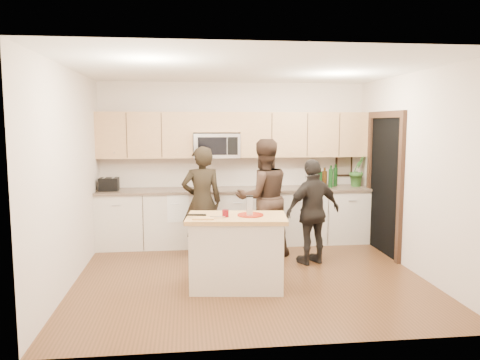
{
  "coord_description": "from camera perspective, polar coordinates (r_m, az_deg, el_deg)",
  "views": [
    {
      "loc": [
        -0.81,
        -5.96,
        2.01
      ],
      "look_at": [
        -0.08,
        0.35,
        1.24
      ],
      "focal_mm": 35.0,
      "sensor_mm": 36.0,
      "label": 1
    }
  ],
  "objects": [
    {
      "name": "dish_towel",
      "position": [
        7.56,
        -7.56,
        -2.38
      ],
      "size": [
        0.34,
        0.6,
        0.48
      ],
      "color": "white",
      "rests_on": "ground"
    },
    {
      "name": "upper_cabinetry",
      "position": [
        7.84,
        -0.4,
        5.66
      ],
      "size": [
        4.5,
        0.33,
        0.75
      ],
      "color": "tan",
      "rests_on": "ground"
    },
    {
      "name": "knife",
      "position": [
        5.53,
        -2.77,
        -4.48
      ],
      "size": [
        0.18,
        0.04,
        0.01
      ],
      "primitive_type": "cube",
      "rotation": [
        0.0,
        0.0,
        -0.12
      ],
      "color": "silver",
      "rests_on": "cutting_board"
    },
    {
      "name": "woman_left",
      "position": [
        7.09,
        -4.67,
        -2.66
      ],
      "size": [
        0.65,
        0.47,
        1.68
      ],
      "primitive_type": "imported",
      "rotation": [
        0.0,
        0.0,
        3.26
      ],
      "color": "black",
      "rests_on": "ground"
    },
    {
      "name": "woman_center",
      "position": [
        7.11,
        2.85,
        -2.18
      ],
      "size": [
        0.98,
        0.83,
        1.78
      ],
      "primitive_type": "imported",
      "rotation": [
        0.0,
        0.0,
        3.33
      ],
      "color": "black",
      "rests_on": "ground"
    },
    {
      "name": "doorway",
      "position": [
        7.55,
        17.21,
        0.09
      ],
      "size": [
        0.06,
        1.25,
        2.2
      ],
      "color": "black",
      "rests_on": "ground"
    },
    {
      "name": "framed_picture",
      "position": [
        8.44,
        12.54,
        1.76
      ],
      "size": [
        0.3,
        0.03,
        0.38
      ],
      "color": "black",
      "rests_on": "ground"
    },
    {
      "name": "orchid",
      "position": [
        8.25,
        14.11,
        1.12
      ],
      "size": [
        0.38,
        0.37,
        0.54
      ],
      "primitive_type": "imported",
      "rotation": [
        0.0,
        0.0,
        0.66
      ],
      "color": "#336829",
      "rests_on": "back_cabinetry"
    },
    {
      "name": "back_cabinetry",
      "position": [
        7.85,
        -0.52,
        -4.43
      ],
      "size": [
        4.5,
        0.66,
        0.94
      ],
      "color": "beige",
      "rests_on": "ground"
    },
    {
      "name": "bottle_cluster",
      "position": [
        8.08,
        10.74,
        0.39
      ],
      "size": [
        0.37,
        0.26,
        0.38
      ],
      "color": "black",
      "rests_on": "back_cabinetry"
    },
    {
      "name": "red_plate",
      "position": [
        5.7,
        1.28,
        -4.27
      ],
      "size": [
        0.32,
        0.32,
        0.02
      ],
      "primitive_type": "cylinder",
      "color": "maroon",
      "rests_on": "island"
    },
    {
      "name": "tongs",
      "position": [
        5.62,
        -5.35,
        -4.26
      ],
      "size": [
        0.24,
        0.06,
        0.02
      ],
      "primitive_type": "cube",
      "rotation": [
        0.0,
        0.0,
        -0.12
      ],
      "color": "black",
      "rests_on": "cutting_board"
    },
    {
      "name": "room_shell",
      "position": [
        6.02,
        1.16,
        4.21
      ],
      "size": [
        4.52,
        4.02,
        2.71
      ],
      "color": "beige",
      "rests_on": "ground"
    },
    {
      "name": "toaster",
      "position": [
        7.79,
        -15.68,
        -0.5
      ],
      "size": [
        0.3,
        0.25,
        0.21
      ],
      "color": "black",
      "rests_on": "back_cabinetry"
    },
    {
      "name": "island",
      "position": [
        5.79,
        -0.42,
        -8.72
      ],
      "size": [
        1.28,
        0.84,
        0.9
      ],
      "rotation": [
        0.0,
        0.0,
        -0.12
      ],
      "color": "beige",
      "rests_on": "ground"
    },
    {
      "name": "cutting_board",
      "position": [
        5.53,
        -4.47,
        -4.62
      ],
      "size": [
        0.28,
        0.22,
        0.02
      ],
      "primitive_type": "cube",
      "rotation": [
        0.0,
        0.0,
        -0.12
      ],
      "color": "tan",
      "rests_on": "island"
    },
    {
      "name": "box_grater",
      "position": [
        5.63,
        1.18,
        -3.07
      ],
      "size": [
        0.08,
        0.05,
        0.24
      ],
      "color": "silver",
      "rests_on": "red_plate"
    },
    {
      "name": "microwave",
      "position": [
        7.78,
        -2.89,
        4.22
      ],
      "size": [
        0.76,
        0.41,
        0.4
      ],
      "color": "silver",
      "rests_on": "ground"
    },
    {
      "name": "woman_right",
      "position": [
        6.79,
        8.89,
        -3.84
      ],
      "size": [
        0.96,
        0.65,
        1.51
      ],
      "primitive_type": "imported",
      "rotation": [
        0.0,
        0.0,
        3.49
      ],
      "color": "black",
      "rests_on": "ground"
    },
    {
      "name": "floor",
      "position": [
        6.34,
        1.12,
        -11.6
      ],
      "size": [
        4.5,
        4.5,
        0.0
      ],
      "primitive_type": "plane",
      "color": "brown",
      "rests_on": "ground"
    },
    {
      "name": "drink_glass",
      "position": [
        5.61,
        -1.79,
        -4.08
      ],
      "size": [
        0.08,
        0.08,
        0.09
      ],
      "primitive_type": "cylinder",
      "color": "maroon",
      "rests_on": "island"
    }
  ]
}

